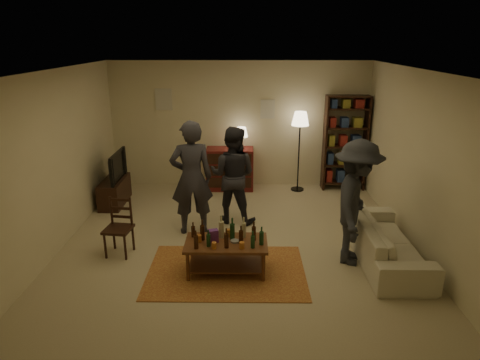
{
  "coord_description": "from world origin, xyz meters",
  "views": [
    {
      "loc": [
        0.13,
        -6.1,
        3.14
      ],
      "look_at": [
        0.05,
        0.1,
        1.07
      ],
      "focal_mm": 32.0,
      "sensor_mm": 36.0,
      "label": 1
    }
  ],
  "objects_px": {
    "person_right": "(233,175)",
    "person_left": "(192,178)",
    "dining_chair": "(119,225)",
    "bookshelf": "(345,142)",
    "sofa": "(386,241)",
    "person_by_sofa": "(356,203)",
    "coffee_table": "(226,245)",
    "dresser": "(230,168)",
    "floor_lamp": "(300,124)",
    "tv_stand": "(114,185)"
  },
  "relations": [
    {
      "from": "person_right",
      "to": "person_left",
      "type": "bearing_deg",
      "value": 49.9
    },
    {
      "from": "person_right",
      "to": "dining_chair",
      "type": "bearing_deg",
      "value": 51.37
    },
    {
      "from": "bookshelf",
      "to": "sofa",
      "type": "xyz_separation_m",
      "value": [
        -0.05,
        -3.18,
        -0.73
      ]
    },
    {
      "from": "dining_chair",
      "to": "person_by_sofa",
      "type": "height_order",
      "value": "person_by_sofa"
    },
    {
      "from": "coffee_table",
      "to": "bookshelf",
      "type": "height_order",
      "value": "bookshelf"
    },
    {
      "from": "coffee_table",
      "to": "dresser",
      "type": "xyz_separation_m",
      "value": [
        -0.06,
        3.5,
        0.06
      ]
    },
    {
      "from": "sofa",
      "to": "person_by_sofa",
      "type": "bearing_deg",
      "value": 94.77
    },
    {
      "from": "person_right",
      "to": "person_by_sofa",
      "type": "xyz_separation_m",
      "value": [
        1.79,
        -1.44,
        0.05
      ]
    },
    {
      "from": "sofa",
      "to": "floor_lamp",
      "type": "bearing_deg",
      "value": 17.09
    },
    {
      "from": "dresser",
      "to": "coffee_table",
      "type": "bearing_deg",
      "value": -89.03
    },
    {
      "from": "dresser",
      "to": "bookshelf",
      "type": "xyz_separation_m",
      "value": [
        2.44,
        0.07,
        0.56
      ]
    },
    {
      "from": "person_left",
      "to": "coffee_table",
      "type": "bearing_deg",
      "value": 102.96
    },
    {
      "from": "floor_lamp",
      "to": "person_by_sofa",
      "type": "height_order",
      "value": "person_by_sofa"
    },
    {
      "from": "person_by_sofa",
      "to": "person_right",
      "type": "bearing_deg",
      "value": 69.68
    },
    {
      "from": "bookshelf",
      "to": "floor_lamp",
      "type": "bearing_deg",
      "value": -172.47
    },
    {
      "from": "coffee_table",
      "to": "tv_stand",
      "type": "xyz_separation_m",
      "value": [
        -2.31,
        2.58,
        -0.03
      ]
    },
    {
      "from": "person_right",
      "to": "person_by_sofa",
      "type": "relative_size",
      "value": 0.94
    },
    {
      "from": "tv_stand",
      "to": "bookshelf",
      "type": "relative_size",
      "value": 0.52
    },
    {
      "from": "dining_chair",
      "to": "tv_stand",
      "type": "height_order",
      "value": "tv_stand"
    },
    {
      "from": "sofa",
      "to": "person_right",
      "type": "relative_size",
      "value": 1.21
    },
    {
      "from": "dresser",
      "to": "floor_lamp",
      "type": "bearing_deg",
      "value": -2.49
    },
    {
      "from": "dresser",
      "to": "person_right",
      "type": "xyz_separation_m",
      "value": [
        0.1,
        -1.72,
        0.39
      ]
    },
    {
      "from": "dresser",
      "to": "person_by_sofa",
      "type": "bearing_deg",
      "value": -59.05
    },
    {
      "from": "floor_lamp",
      "to": "sofa",
      "type": "distance_m",
      "value": 3.39
    },
    {
      "from": "coffee_table",
      "to": "floor_lamp",
      "type": "xyz_separation_m",
      "value": [
        1.4,
        3.43,
        1.03
      ]
    },
    {
      "from": "dining_chair",
      "to": "bookshelf",
      "type": "xyz_separation_m",
      "value": [
        4.01,
        3.01,
        0.57
      ]
    },
    {
      "from": "dresser",
      "to": "dining_chair",
      "type": "bearing_deg",
      "value": -118.13
    },
    {
      "from": "dining_chair",
      "to": "person_left",
      "type": "bearing_deg",
      "value": 44.5
    },
    {
      "from": "bookshelf",
      "to": "person_left",
      "type": "distance_m",
      "value": 3.74
    },
    {
      "from": "dining_chair",
      "to": "person_by_sofa",
      "type": "distance_m",
      "value": 3.5
    },
    {
      "from": "bookshelf",
      "to": "floor_lamp",
      "type": "distance_m",
      "value": 1.07
    },
    {
      "from": "tv_stand",
      "to": "floor_lamp",
      "type": "height_order",
      "value": "floor_lamp"
    },
    {
      "from": "tv_stand",
      "to": "person_by_sofa",
      "type": "height_order",
      "value": "person_by_sofa"
    },
    {
      "from": "bookshelf",
      "to": "person_by_sofa",
      "type": "relative_size",
      "value": 1.1
    },
    {
      "from": "bookshelf",
      "to": "tv_stand",
      "type": "bearing_deg",
      "value": -168.2
    },
    {
      "from": "coffee_table",
      "to": "dresser",
      "type": "relative_size",
      "value": 0.83
    },
    {
      "from": "bookshelf",
      "to": "floor_lamp",
      "type": "relative_size",
      "value": 1.19
    },
    {
      "from": "bookshelf",
      "to": "dresser",
      "type": "bearing_deg",
      "value": -178.43
    },
    {
      "from": "dresser",
      "to": "person_left",
      "type": "xyz_separation_m",
      "value": [
        -0.56,
        -2.17,
        0.48
      ]
    },
    {
      "from": "tv_stand",
      "to": "person_right",
      "type": "height_order",
      "value": "person_right"
    },
    {
      "from": "dresser",
      "to": "floor_lamp",
      "type": "xyz_separation_m",
      "value": [
        1.45,
        -0.06,
        0.97
      ]
    },
    {
      "from": "sofa",
      "to": "person_right",
      "type": "distance_m",
      "value": 2.74
    },
    {
      "from": "tv_stand",
      "to": "person_left",
      "type": "height_order",
      "value": "person_left"
    },
    {
      "from": "coffee_table",
      "to": "person_left",
      "type": "height_order",
      "value": "person_left"
    },
    {
      "from": "dining_chair",
      "to": "tv_stand",
      "type": "bearing_deg",
      "value": 115.86
    },
    {
      "from": "person_by_sofa",
      "to": "person_left",
      "type": "bearing_deg",
      "value": 86.72
    },
    {
      "from": "tv_stand",
      "to": "person_right",
      "type": "relative_size",
      "value": 0.61
    },
    {
      "from": "tv_stand",
      "to": "dresser",
      "type": "height_order",
      "value": "dresser"
    },
    {
      "from": "sofa",
      "to": "tv_stand",
      "type": "bearing_deg",
      "value": 64.66
    },
    {
      "from": "dresser",
      "to": "person_left",
      "type": "height_order",
      "value": "person_left"
    }
  ]
}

